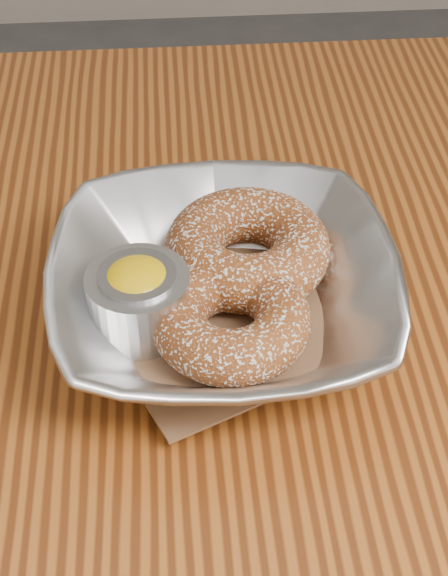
{
  "coord_description": "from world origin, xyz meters",
  "views": [
    {
      "loc": [
        0.09,
        -0.34,
        1.14
      ],
      "look_at": [
        0.12,
        0.04,
        0.78
      ],
      "focal_mm": 55.0,
      "sensor_mm": 36.0,
      "label": 1
    }
  ],
  "objects": [
    {
      "name": "donut_back",
      "position": [
        0.14,
        0.08,
        0.78
      ],
      "size": [
        0.13,
        0.13,
        0.04
      ],
      "primitive_type": "torus",
      "rotation": [
        0.0,
        0.0,
        -0.31
      ],
      "color": "brown",
      "rests_on": "parchment"
    },
    {
      "name": "parchment",
      "position": [
        0.12,
        0.04,
        0.76
      ],
      "size": [
        0.19,
        0.19,
        0.0
      ],
      "primitive_type": "cube",
      "rotation": [
        0.0,
        0.0,
        0.42
      ],
      "color": "brown",
      "rests_on": "table"
    },
    {
      "name": "ramekin",
      "position": [
        0.07,
        0.04,
        0.78
      ],
      "size": [
        0.06,
        0.06,
        0.05
      ],
      "color": "silver",
      "rests_on": "table"
    },
    {
      "name": "donut_front",
      "position": [
        0.12,
        0.02,
        0.78
      ],
      "size": [
        0.1,
        0.1,
        0.03
      ],
      "primitive_type": "torus",
      "rotation": [
        0.0,
        0.0,
        0.07
      ],
      "color": "brown",
      "rests_on": "parchment"
    },
    {
      "name": "table",
      "position": [
        0.0,
        0.0,
        0.65
      ],
      "size": [
        1.2,
        0.8,
        0.75
      ],
      "color": "brown",
      "rests_on": "ground_plane"
    },
    {
      "name": "serving_bowl",
      "position": [
        0.12,
        0.04,
        0.78
      ],
      "size": [
        0.21,
        0.21,
        0.05
      ],
      "primitive_type": "imported",
      "color": "silver",
      "rests_on": "table"
    }
  ]
}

